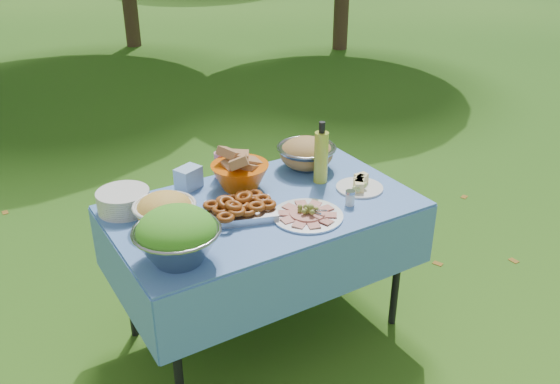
# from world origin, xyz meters

# --- Properties ---
(ground) EXTENTS (80.00, 80.00, 0.00)m
(ground) POSITION_xyz_m (0.00, 0.00, 0.00)
(ground) COLOR #0E380A
(ground) RESTS_ON ground
(picnic_table) EXTENTS (1.46, 0.86, 0.76)m
(picnic_table) POSITION_xyz_m (0.00, 0.00, 0.38)
(picnic_table) COLOR #83C9FB
(picnic_table) RESTS_ON ground
(salad_bowl) EXTENTS (0.46, 0.46, 0.24)m
(salad_bowl) POSITION_xyz_m (-0.54, -0.24, 0.88)
(salad_bowl) COLOR gray
(salad_bowl) RESTS_ON picnic_table
(pasta_bowl_white) EXTENTS (0.32, 0.32, 0.16)m
(pasta_bowl_white) POSITION_xyz_m (-0.48, 0.06, 0.84)
(pasta_bowl_white) COLOR silver
(pasta_bowl_white) RESTS_ON picnic_table
(plate_stack) EXTENTS (0.31, 0.31, 0.10)m
(plate_stack) POSITION_xyz_m (-0.59, 0.29, 0.81)
(plate_stack) COLOR silver
(plate_stack) RESTS_ON picnic_table
(wipes_box) EXTENTS (0.15, 0.13, 0.11)m
(wipes_box) POSITION_xyz_m (-0.23, 0.36, 0.82)
(wipes_box) COLOR #97C1F2
(wipes_box) RESTS_ON picnic_table
(sanitizer_bottle) EXTENTS (0.07, 0.07, 0.17)m
(sanitizer_bottle) POSITION_xyz_m (-0.04, 0.39, 0.85)
(sanitizer_bottle) COLOR pink
(sanitizer_bottle) RESTS_ON picnic_table
(bread_bowl) EXTENTS (0.31, 0.31, 0.20)m
(bread_bowl) POSITION_xyz_m (-0.01, 0.22, 0.86)
(bread_bowl) COLOR #D75606
(bread_bowl) RESTS_ON picnic_table
(pasta_bowl_steel) EXTENTS (0.38, 0.38, 0.17)m
(pasta_bowl_steel) POSITION_xyz_m (0.42, 0.26, 0.85)
(pasta_bowl_steel) COLOR gray
(pasta_bowl_steel) RESTS_ON picnic_table
(fried_tray) EXTENTS (0.37, 0.31, 0.07)m
(fried_tray) POSITION_xyz_m (-0.14, -0.04, 0.80)
(fried_tray) COLOR silver
(fried_tray) RESTS_ON picnic_table
(charcuterie_platter) EXTENTS (0.44, 0.44, 0.08)m
(charcuterie_platter) POSITION_xyz_m (0.11, -0.21, 0.80)
(charcuterie_platter) COLOR silver
(charcuterie_platter) RESTS_ON picnic_table
(oil_bottle) EXTENTS (0.08, 0.08, 0.33)m
(oil_bottle) POSITION_xyz_m (0.38, 0.07, 0.93)
(oil_bottle) COLOR #B0C337
(oil_bottle) RESTS_ON picnic_table
(cheese_plate) EXTENTS (0.28, 0.28, 0.07)m
(cheese_plate) POSITION_xyz_m (0.51, -0.11, 0.79)
(cheese_plate) COLOR silver
(cheese_plate) RESTS_ON picnic_table
(shaker) EXTENTS (0.05, 0.05, 0.08)m
(shaker) POSITION_xyz_m (0.36, -0.22, 0.80)
(shaker) COLOR white
(shaker) RESTS_ON picnic_table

